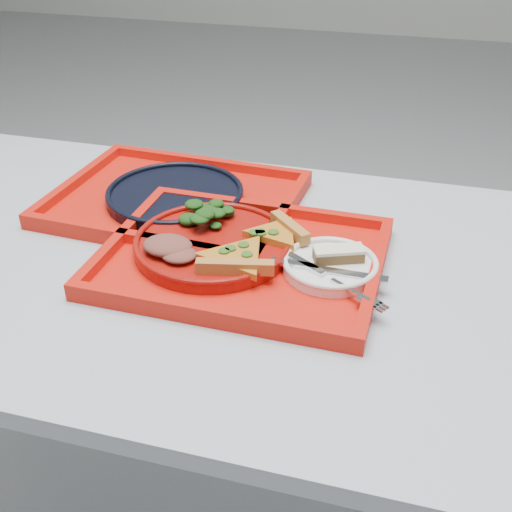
# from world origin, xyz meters

# --- Properties ---
(table) EXTENTS (1.60, 0.80, 0.75)m
(table) POSITION_xyz_m (0.00, 0.00, 0.68)
(table) COLOR #A4ACB8
(table) RESTS_ON ground
(tray_main) EXTENTS (0.46, 0.36, 0.01)m
(tray_main) POSITION_xyz_m (0.04, -0.00, 0.76)
(tray_main) COLOR red
(tray_main) RESTS_ON table
(tray_far) EXTENTS (0.47, 0.37, 0.01)m
(tray_far) POSITION_xyz_m (-0.15, 0.16, 0.76)
(tray_far) COLOR red
(tray_far) RESTS_ON table
(dinner_plate) EXTENTS (0.26, 0.26, 0.02)m
(dinner_plate) POSITION_xyz_m (-0.02, 0.01, 0.77)
(dinner_plate) COLOR maroon
(dinner_plate) RESTS_ON tray_main
(side_plate) EXTENTS (0.15, 0.15, 0.01)m
(side_plate) POSITION_xyz_m (0.18, -0.00, 0.77)
(side_plate) COLOR white
(side_plate) RESTS_ON tray_main
(navy_plate) EXTENTS (0.26, 0.26, 0.02)m
(navy_plate) POSITION_xyz_m (-0.15, 0.16, 0.77)
(navy_plate) COLOR black
(navy_plate) RESTS_ON tray_far
(pizza_slice_a) EXTENTS (0.14, 0.16, 0.02)m
(pizza_slice_a) POSITION_xyz_m (0.04, -0.04, 0.79)
(pizza_slice_a) COLOR gold
(pizza_slice_a) RESTS_ON dinner_plate
(pizza_slice_b) EXTENTS (0.15, 0.15, 0.02)m
(pizza_slice_b) POSITION_xyz_m (0.08, 0.05, 0.79)
(pizza_slice_b) COLOR gold
(pizza_slice_b) RESTS_ON dinner_plate
(salad_heap) EXTENTS (0.09, 0.08, 0.04)m
(salad_heap) POSITION_xyz_m (-0.04, 0.06, 0.80)
(salad_heap) COLOR black
(salad_heap) RESTS_ON dinner_plate
(meat_portion) EXTENTS (0.08, 0.07, 0.02)m
(meat_portion) POSITION_xyz_m (-0.08, -0.05, 0.79)
(meat_portion) COLOR brown
(meat_portion) RESTS_ON dinner_plate
(dessert_bar) EXTENTS (0.08, 0.06, 0.02)m
(dessert_bar) POSITION_xyz_m (0.19, 0.01, 0.79)
(dessert_bar) COLOR #53341B
(dessert_bar) RESTS_ON side_plate
(knife) EXTENTS (0.19, 0.02, 0.01)m
(knife) POSITION_xyz_m (0.18, -0.03, 0.78)
(knife) COLOR silver
(knife) RESTS_ON side_plate
(fork) EXTENTS (0.17, 0.12, 0.01)m
(fork) POSITION_xyz_m (0.19, -0.05, 0.78)
(fork) COLOR silver
(fork) RESTS_ON side_plate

